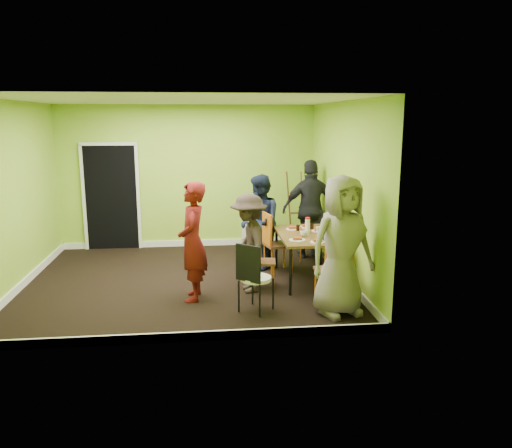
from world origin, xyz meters
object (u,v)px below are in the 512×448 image
at_px(chair_bentwood, 253,274).
at_px(person_front_end, 341,246).
at_px(chair_front_end, 336,265).
at_px(blue_bottle, 323,232).
at_px(thermos, 307,226).
at_px(orange_bottle, 301,229).
at_px(dining_table, 307,237).
at_px(person_left_near, 249,243).
at_px(person_standing, 193,242).
at_px(person_left_far, 260,222).
at_px(chair_back_end, 312,224).
at_px(easel, 300,211).
at_px(chair_left_far, 273,239).
at_px(person_back_end, 311,209).
at_px(chair_left_near, 259,257).

height_order(chair_bentwood, person_front_end, person_front_end).
height_order(chair_front_end, blue_bottle, chair_front_end).
bearing_deg(thermos, chair_front_end, -84.20).
height_order(orange_bottle, person_front_end, person_front_end).
xyz_separation_m(dining_table, person_left_near, (-0.97, -0.43, 0.04)).
bearing_deg(person_standing, person_left_far, 144.14).
distance_m(chair_back_end, person_left_near, 2.11).
height_order(person_left_far, person_front_end, person_front_end).
xyz_separation_m(chair_bentwood, person_left_near, (0.02, 0.85, 0.21)).
xyz_separation_m(easel, thermos, (-0.23, -1.78, 0.09)).
bearing_deg(blue_bottle, person_front_end, -92.23).
height_order(chair_left_far, person_left_far, person_left_far).
distance_m(orange_bottle, person_left_far, 0.79).
bearing_deg(chair_left_far, chair_back_end, 120.82).
distance_m(chair_back_end, person_back_end, 0.28).
relative_size(dining_table, easel, 0.96).
xyz_separation_m(blue_bottle, person_standing, (-1.97, -0.40, -0.00)).
relative_size(dining_table, thermos, 6.71).
height_order(chair_left_far, chair_left_near, chair_left_far).
distance_m(dining_table, chair_left_far, 0.66).
distance_m(easel, blue_bottle, 2.14).
xyz_separation_m(orange_bottle, person_standing, (-1.72, -0.90, 0.06)).
bearing_deg(person_left_near, easel, 145.53).
height_order(chair_left_far, person_left_near, person_left_near).
distance_m(thermos, blue_bottle, 0.39).
xyz_separation_m(person_standing, person_back_end, (2.13, 2.00, 0.06)).
bearing_deg(person_standing, blue_bottle, 103.98).
relative_size(chair_front_end, person_left_near, 0.71).
bearing_deg(person_front_end, dining_table, 78.12).
height_order(chair_back_end, orange_bottle, chair_back_end).
bearing_deg(person_left_far, chair_left_near, -13.23).
xyz_separation_m(chair_left_near, chair_bentwood, (-0.20, -1.02, 0.05)).
bearing_deg(chair_back_end, dining_table, 94.97).
xyz_separation_m(orange_bottle, person_back_end, (0.41, 1.10, 0.12)).
height_order(blue_bottle, person_back_end, person_back_end).
relative_size(thermos, person_left_far, 0.14).
xyz_separation_m(chair_left_near, chair_back_end, (1.14, 1.48, 0.16)).
relative_size(chair_bentwood, person_left_near, 0.64).
bearing_deg(chair_left_near, thermos, 119.77).
xyz_separation_m(chair_front_end, person_back_end, (0.20, 2.52, 0.32)).
bearing_deg(person_standing, chair_left_near, 115.46).
xyz_separation_m(chair_front_end, chair_bentwood, (-1.13, -0.08, -0.06)).
xyz_separation_m(chair_back_end, chair_bentwood, (-1.34, -2.50, -0.12)).
height_order(chair_front_end, person_back_end, person_back_end).
relative_size(chair_left_far, orange_bottle, 14.24).
relative_size(chair_back_end, person_standing, 0.54).
xyz_separation_m(chair_bentwood, orange_bottle, (0.92, 1.50, 0.26)).
bearing_deg(chair_bentwood, person_front_end, 31.46).
height_order(thermos, person_standing, person_standing).
bearing_deg(chair_left_far, person_front_end, 5.66).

